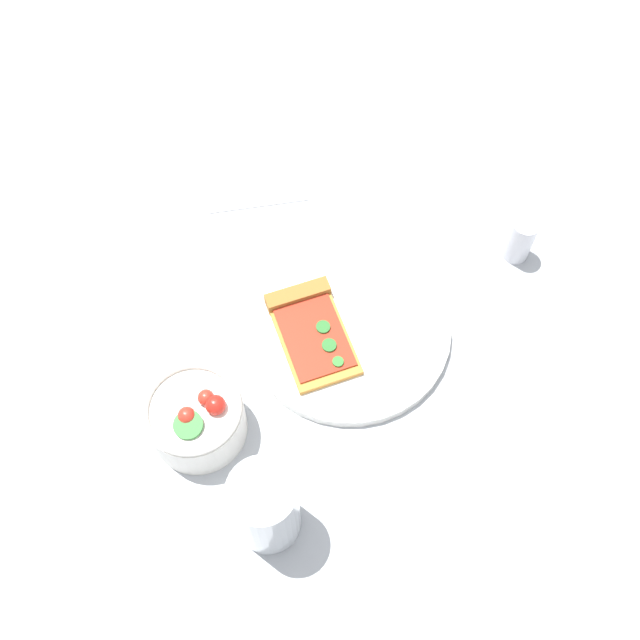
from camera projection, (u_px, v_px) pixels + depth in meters
The scene contains 7 objects.
ground_plane at pixel (362, 354), 0.90m from camera, with size 2.40×2.40×0.00m, color #B2B7BC.
plate at pixel (346, 329), 0.91m from camera, with size 0.25×0.25×0.01m, color white.
pizza_slice_main at pixel (310, 327), 0.90m from camera, with size 0.14×0.10×0.02m.
salad_bowl at pixel (196, 418), 0.83m from camera, with size 0.11×0.11×0.08m.
soda_glass at pixel (266, 509), 0.76m from camera, with size 0.07×0.07×0.13m.
paper_napkin at pixel (253, 173), 1.03m from camera, with size 0.12×0.14×0.00m, color white.
pepper_shaker at pixel (522, 237), 0.94m from camera, with size 0.03×0.03×0.08m.
Camera 1 is at (0.32, -0.23, 0.82)m, focal length 42.25 mm.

